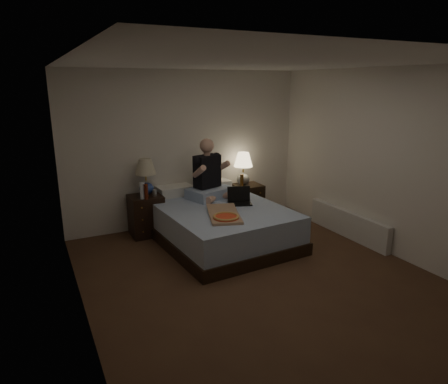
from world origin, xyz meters
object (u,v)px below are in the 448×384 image
pizza_box (226,218)px  bed (219,223)px  nightstand_right (248,201)px  radiator (348,224)px  soda_can (155,193)px  laptop (240,196)px  beer_bottle_right (242,181)px  nightstand_left (146,215)px  lamp_left (146,177)px  person (209,169)px  lamp_right (243,169)px  water_bottle (142,191)px  beer_bottle_left (146,192)px

pizza_box → bed: bearing=90.7°
nightstand_right → radiator: bearing=-55.7°
soda_can → laptop: size_ratio=0.29×
pizza_box → radiator: 2.08m
bed → beer_bottle_right: bearing=35.6°
soda_can → pizza_box: soda_can is taller
nightstand_right → laptop: (-0.59, -0.78, 0.37)m
nightstand_left → radiator: 3.11m
lamp_left → person: (0.91, -0.34, 0.10)m
lamp_right → person: bearing=-157.4°
soda_can → nightstand_right: bearing=2.8°
person → pizza_box: bearing=-120.7°
nightstand_left → water_bottle: (-0.08, -0.14, 0.44)m
soda_can → person: person is taller
lamp_right → water_bottle: lamp_right is taller
nightstand_right → person: (-0.85, -0.27, 0.71)m
nightstand_left → beer_bottle_left: 0.47m
pizza_box → soda_can: bearing=132.6°
lamp_left → soda_can: bearing=-60.1°
nightstand_left → radiator: bearing=-28.4°
lamp_right → water_bottle: size_ratio=2.24×
nightstand_right → soda_can: (-1.68, -0.08, 0.38)m
beer_bottle_right → laptop: 0.76m
person → nightstand_right: bearing=0.4°
bed → lamp_right: 1.29m
water_bottle → soda_can: water_bottle is taller
nightstand_left → beer_bottle_right: bearing=-5.2°
lamp_right → pizza_box: (-1.04, -1.40, -0.29)m
lamp_left → beer_bottle_left: 0.32m
water_bottle → beer_bottle_left: bearing=-47.6°
pizza_box → beer_bottle_right: bearing=71.3°
beer_bottle_right → water_bottle: bearing=-179.7°
nightstand_left → radiator: size_ratio=0.39×
beer_bottle_left → nightstand_right: bearing=6.1°
pizza_box → nightstand_right: bearing=68.8°
nightstand_left → soda_can: soda_can is taller
water_bottle → beer_bottle_left: 0.07m
beer_bottle_left → laptop: 1.39m
nightstand_right → beer_bottle_left: size_ratio=2.60×
lamp_left → water_bottle: 0.29m
nightstand_right → beer_bottle_left: (-1.84, -0.20, 0.45)m
nightstand_right → lamp_right: bearing=143.9°
soda_can → nightstand_left: bearing=147.5°
nightstand_right → beer_bottle_right: bearing=-144.0°
nightstand_right → radiator: (0.94, -1.45, -0.10)m
nightstand_right → beer_bottle_left: beer_bottle_left is taller
bed → soda_can: soda_can is taller
lamp_right → pizza_box: size_ratio=0.74×
nightstand_left → lamp_right: (1.74, 0.05, 0.56)m
bed → nightstand_left: bearing=137.8°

